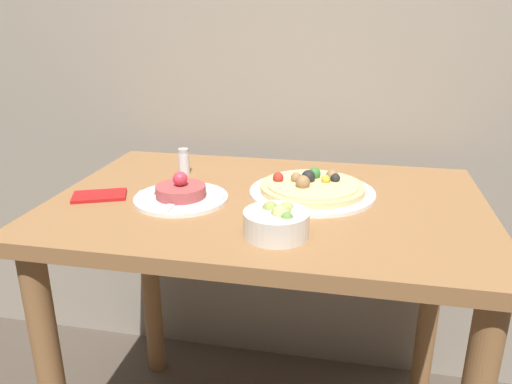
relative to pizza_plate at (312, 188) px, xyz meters
The scene contains 6 objects.
dining_table 0.19m from the pizza_plate, 151.85° to the right, with size 1.03×0.69×0.79m.
pizza_plate is the anchor object (origin of this frame).
tartare_plate 0.32m from the pizza_plate, 160.77° to the right, with size 0.22×0.22×0.07m.
small_bowl 0.26m from the pizza_plate, 100.33° to the right, with size 0.13×0.13×0.07m.
napkin 0.52m from the pizza_plate, 166.08° to the right, with size 0.14×0.12×0.01m.
salt_shaker 0.38m from the pizza_plate, 165.46° to the left, with size 0.03×0.03×0.07m.
Camera 1 is at (0.20, -0.76, 1.22)m, focal length 35.00 mm.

